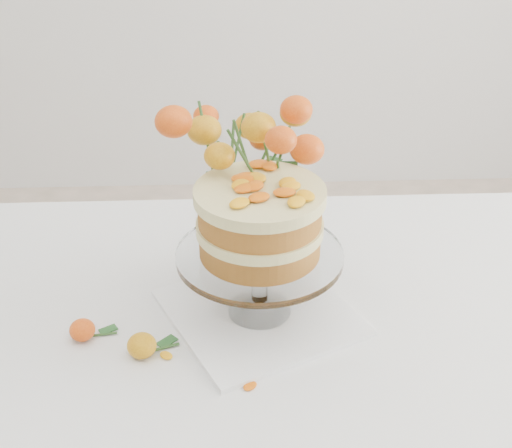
{
  "coord_description": "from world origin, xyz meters",
  "views": [
    {
      "loc": [
        -0.01,
        -1.03,
        1.57
      ],
      "look_at": [
        0.04,
        0.07,
        0.91
      ],
      "focal_mm": 50.0,
      "sensor_mm": 36.0,
      "label": 1
    }
  ],
  "objects": [
    {
      "name": "stray_petal_c",
      "position": [
        0.02,
        -0.18,
        0.76
      ],
      "size": [
        0.03,
        0.02,
        0.0
      ],
      "primitive_type": "ellipsoid",
      "color": "#FFAA10",
      "rests_on": "table"
    },
    {
      "name": "loose_rose_near",
      "position": [
        -0.16,
        -0.09,
        0.78
      ],
      "size": [
        0.09,
        0.05,
        0.04
      ],
      "rotation": [
        0.0,
        0.0,
        0.36
      ],
      "color": "gold",
      "rests_on": "table"
    },
    {
      "name": "napkin",
      "position": [
        0.04,
        0.01,
        0.76
      ],
      "size": [
        0.41,
        0.41,
        0.01
      ],
      "primitive_type": "cube",
      "rotation": [
        0.0,
        0.0,
        0.45
      ],
      "color": "white",
      "rests_on": "table"
    },
    {
      "name": "stray_petal_b",
      "position": [
        -0.02,
        -0.14,
        0.76
      ],
      "size": [
        0.03,
        0.02,
        0.0
      ],
      "primitive_type": "ellipsoid",
      "color": "#FFAA10",
      "rests_on": "table"
    },
    {
      "name": "table",
      "position": [
        0.0,
        0.0,
        0.67
      ],
      "size": [
        1.43,
        0.93,
        0.76
      ],
      "color": "tan",
      "rests_on": "ground"
    },
    {
      "name": "cake_stand",
      "position": [
        0.04,
        0.01,
        0.94
      ],
      "size": [
        0.29,
        0.29,
        0.26
      ],
      "rotation": [
        0.0,
        0.0,
        0.36
      ],
      "color": "white",
      "rests_on": "napkin"
    },
    {
      "name": "loose_rose_far",
      "position": [
        -0.27,
        -0.05,
        0.77
      ],
      "size": [
        0.08,
        0.05,
        0.04
      ],
      "rotation": [
        0.0,
        0.0,
        0.14
      ],
      "color": "#D43F0A",
      "rests_on": "table"
    },
    {
      "name": "stray_petal_a",
      "position": [
        -0.12,
        -0.1,
        0.76
      ],
      "size": [
        0.03,
        0.02,
        0.0
      ],
      "primitive_type": "ellipsoid",
      "color": "#FFAA10",
      "rests_on": "table"
    },
    {
      "name": "rose_vase",
      "position": [
        0.04,
        0.13,
        1.01
      ],
      "size": [
        0.29,
        0.29,
        0.43
      ],
      "rotation": [
        0.0,
        0.0,
        0.06
      ],
      "color": "white",
      "rests_on": "table"
    }
  ]
}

